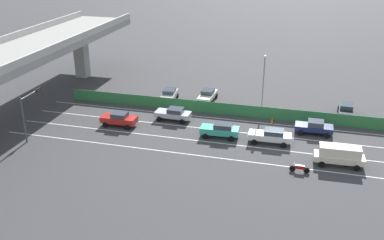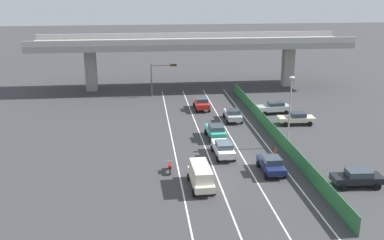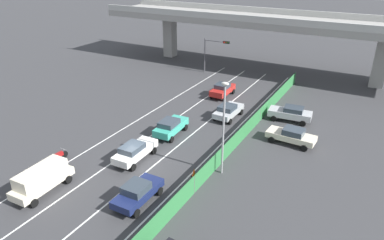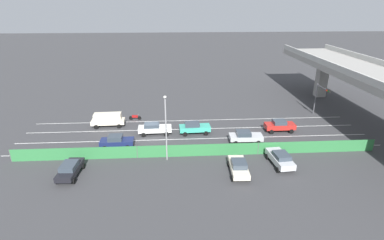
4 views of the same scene
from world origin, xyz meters
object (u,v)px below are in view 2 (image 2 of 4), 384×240
object	(u,v)px
car_taxi_teal	(216,131)
car_van_cream	(201,175)
car_sedan_navy	(271,164)
motorcycle	(170,167)
car_hatchback_white	(223,148)
traffic_light	(161,73)
parked_sedan_cream	(296,118)
parked_sedan_dark	(357,177)
car_sedan_silver	(233,114)
parked_wagon_silver	(274,107)
street_lamp	(290,106)
car_sedan_red	(202,103)
traffic_cone	(276,150)

from	to	relation	value
car_taxi_teal	car_van_cream	size ratio (longest dim) A/B	0.90
car_sedan_navy	motorcycle	world-z (taller)	car_sedan_navy
car_hatchback_white	traffic_light	xyz separation A→B (m)	(-5.25, 26.21, 2.87)
car_van_cream	parked_sedan_cream	bearing A→B (deg)	49.35
car_van_cream	parked_sedan_dark	size ratio (longest dim) A/B	1.09
car_sedan_silver	parked_wagon_silver	size ratio (longest dim) A/B	0.95
car_hatchback_white	traffic_light	distance (m)	26.89
motorcycle	car_hatchback_white	bearing A→B (deg)	30.37
car_sedan_silver	traffic_light	bearing A→B (deg)	121.97
traffic_light	parked_sedan_cream	bearing A→B (deg)	-45.11
parked_sedan_dark	street_lamp	world-z (taller)	street_lamp
motorcycle	parked_sedan_cream	xyz separation A→B (m)	(16.95, 13.12, 0.41)
car_hatchback_white	parked_sedan_dark	world-z (taller)	car_hatchback_white
car_sedan_silver	parked_wagon_silver	xyz separation A→B (m)	(6.23, 2.60, 0.04)
car_sedan_red	traffic_cone	size ratio (longest dim) A/B	6.03
motorcycle	car_sedan_red	bearing A→B (deg)	74.62
car_van_cream	traffic_cone	xyz separation A→B (m)	(9.01, 7.43, -0.85)
motorcycle	parked_sedan_dark	xyz separation A→B (m)	(16.31, -5.05, 0.42)
parked_sedan_dark	car_hatchback_white	bearing A→B (deg)	141.29
car_sedan_navy	parked_sedan_cream	distance (m)	16.13
parked_sedan_dark	parked_wagon_silver	size ratio (longest dim) A/B	0.97
car_taxi_teal	parked_sedan_dark	xyz separation A→B (m)	(10.41, -14.09, -0.05)
traffic_light	car_van_cream	bearing A→B (deg)	-86.60
car_taxi_teal	parked_sedan_dark	size ratio (longest dim) A/B	0.98
parked_sedan_cream	traffic_light	bearing A→B (deg)	134.89
car_sedan_red	traffic_cone	bearing A→B (deg)	-72.35
car_sedan_red	car_taxi_teal	world-z (taller)	car_taxi_teal
car_sedan_navy	car_hatchback_white	bearing A→B (deg)	129.56
traffic_cone	traffic_light	bearing A→B (deg)	113.01
parked_sedan_cream	street_lamp	xyz separation A→B (m)	(-3.66, -7.85, 3.88)
traffic_light	street_lamp	bearing A→B (deg)	-62.33
car_sedan_navy	parked_sedan_dark	xyz separation A→B (m)	(6.72, -3.82, 0.00)
car_taxi_teal	parked_wagon_silver	xyz separation A→B (m)	(9.58, 9.18, -0.02)
car_taxi_teal	traffic_cone	xyz separation A→B (m)	(5.62, -5.31, -0.61)
car_sedan_silver	parked_sedan_dark	size ratio (longest dim) A/B	0.98
parked_wagon_silver	street_lamp	bearing A→B (deg)	-99.63
car_sedan_silver	parked_sedan_dark	xyz separation A→B (m)	(7.06, -20.68, 0.01)
car_van_cream	street_lamp	bearing A→B (deg)	39.75
car_sedan_red	traffic_light	bearing A→B (deg)	123.23
parked_sedan_dark	parked_sedan_cream	distance (m)	18.18
car_sedan_silver	traffic_cone	distance (m)	12.12
car_sedan_navy	street_lamp	world-z (taller)	street_lamp
traffic_light	car_hatchback_white	bearing A→B (deg)	-78.68
parked_sedan_dark	car_taxi_teal	bearing A→B (deg)	126.45
traffic_light	street_lamp	distance (m)	27.49
car_taxi_teal	car_van_cream	bearing A→B (deg)	-104.91
car_sedan_silver	motorcycle	xyz separation A→B (m)	(-9.25, -15.63, -0.42)
parked_wagon_silver	traffic_cone	distance (m)	15.03
car_sedan_red	car_taxi_teal	xyz separation A→B (m)	(0.01, -12.38, 0.01)
car_taxi_teal	traffic_cone	size ratio (longest dim) A/B	6.27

